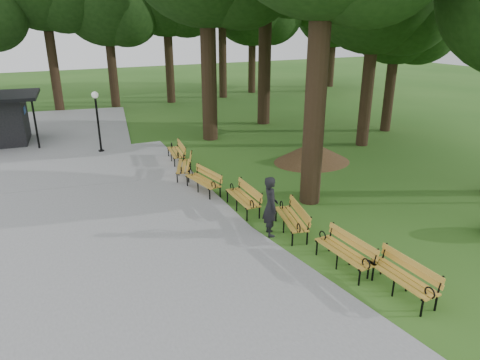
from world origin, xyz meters
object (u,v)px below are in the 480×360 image
bench_3 (243,198)px  bench_5 (184,166)px  person (270,206)px  bench_2 (291,219)px  bench_0 (401,277)px  lawn_tree_5 (399,7)px  bench_1 (344,252)px  lamp_post (96,109)px  bench_4 (203,181)px  dirt_mound (312,152)px  bench_6 (176,152)px

bench_3 → bench_5: same height
person → bench_2: size_ratio=0.96×
bench_0 → lawn_tree_5: lawn_tree_5 is taller
bench_0 → bench_1: (-0.43, 1.52, 0.00)m
lamp_post → bench_4: 7.66m
person → bench_5: 6.03m
lawn_tree_5 → bench_4: bearing=-162.1°
lamp_post → bench_4: bearing=-70.5°
bench_5 → dirt_mound: bearing=105.7°
bench_0 → bench_2: 3.83m
bench_1 → bench_6: same height
person → bench_6: person is taller
lamp_post → bench_1: 14.14m
dirt_mound → bench_4: dirt_mound is taller
bench_3 → bench_4: bearing=-161.9°
bench_4 → bench_5: (-0.05, 1.95, 0.00)m
bench_0 → lawn_tree_5: bearing=136.4°
bench_4 → bench_5: same height
lamp_post → bench_4: lamp_post is taller
dirt_mound → lawn_tree_5: lawn_tree_5 is taller
bench_1 → bench_5: size_ratio=1.00×
bench_0 → bench_4: 8.17m
person → bench_3: person is taller
bench_1 → bench_2: size_ratio=1.00×
bench_5 → lawn_tree_5: 14.66m
lamp_post → dirt_mound: (8.26, -5.82, -1.66)m
bench_2 → lawn_tree_5: 15.82m
lamp_post → bench_1: size_ratio=1.54×
bench_0 → bench_4: same height
person → lamp_post: bearing=30.4°
person → dirt_mound: 7.44m
lawn_tree_5 → person: bearing=-146.6°
lamp_post → lawn_tree_5: lawn_tree_5 is taller
dirt_mound → bench_2: dirt_mound is taller
lamp_post → bench_2: size_ratio=1.54×
bench_2 → bench_0: bearing=23.3°
lamp_post → bench_6: lamp_post is taller
bench_6 → bench_3: bearing=11.1°
bench_3 → person: bearing=0.6°
lamp_post → bench_0: (4.23, -15.03, -1.68)m
bench_4 → bench_3: bearing=6.6°
lamp_post → bench_6: (2.78, -3.07, -1.68)m
lamp_post → bench_0: 15.70m
bench_0 → bench_1: 1.58m
dirt_mound → lawn_tree_5: size_ratio=0.31×
dirt_mound → bench_2: bearing=-130.4°
person → lamp_post: 11.55m
bench_0 → bench_3: bearing=-169.7°
lawn_tree_5 → bench_5: bearing=-170.2°
dirt_mound → bench_5: (-5.82, 0.73, -0.02)m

